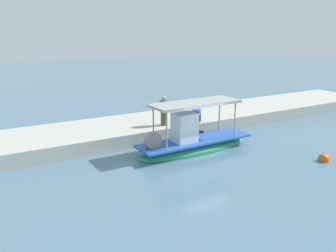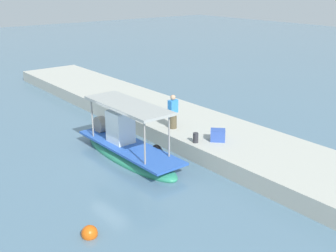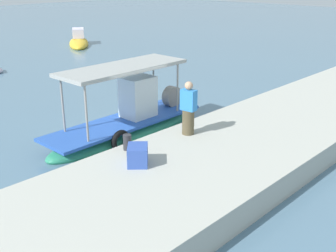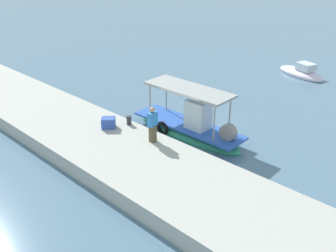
# 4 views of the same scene
# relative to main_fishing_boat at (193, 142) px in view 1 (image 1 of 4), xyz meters

# --- Properties ---
(ground_plane) EXTENTS (120.00, 120.00, 0.00)m
(ground_plane) POSITION_rel_main_fishing_boat_xyz_m (-0.09, 0.31, -0.44)
(ground_plane) COLOR slate
(dock_quay) EXTENTS (36.00, 4.42, 0.75)m
(dock_quay) POSITION_rel_main_fishing_boat_xyz_m (-0.09, -4.12, -0.07)
(dock_quay) COLOR #B4B5A9
(dock_quay) RESTS_ON ground_plane
(main_fishing_boat) EXTENTS (6.44, 1.82, 2.87)m
(main_fishing_boat) POSITION_rel_main_fishing_boat_xyz_m (0.00, 0.00, 0.00)
(main_fishing_boat) COLOR #2D9069
(main_fishing_boat) RESTS_ON ground_plane
(fisherman_near_bollard) EXTENTS (0.41, 0.50, 1.67)m
(fisherman_near_bollard) POSITION_rel_main_fishing_boat_xyz_m (0.12, -2.71, 1.06)
(fisherman_near_bollard) COLOR brown
(fisherman_near_bollard) RESTS_ON dock_quay
(mooring_bollard) EXTENTS (0.24, 0.24, 0.45)m
(mooring_bollard) POSITION_rel_main_fishing_boat_xyz_m (-1.99, -2.28, 0.53)
(mooring_bollard) COLOR #2D2D33
(mooring_bollard) RESTS_ON dock_quay
(cargo_crate) EXTENTS (0.82, 0.82, 0.52)m
(cargo_crate) POSITION_rel_main_fishing_boat_xyz_m (-2.43, -3.21, 0.56)
(cargo_crate) COLOR #3352AC
(cargo_crate) RESTS_ON dock_quay
(marker_buoy) EXTENTS (0.52, 0.52, 0.52)m
(marker_buoy) POSITION_rel_main_fishing_boat_xyz_m (-4.44, 4.35, -0.34)
(marker_buoy) COLOR #E05911
(marker_buoy) RESTS_ON ground_plane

